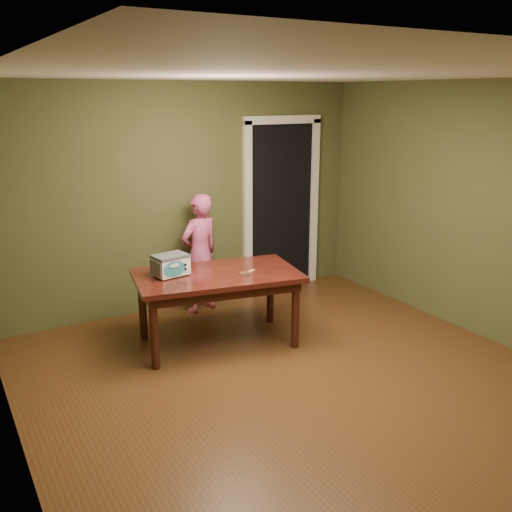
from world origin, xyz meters
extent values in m
plane|color=#513117|center=(0.00, 0.00, 0.00)|extent=(5.00, 5.00, 0.00)
cube|color=#484F2A|center=(0.00, 2.50, 1.30)|extent=(4.50, 0.02, 2.60)
cube|color=#484F2A|center=(-2.25, 0.00, 1.30)|extent=(0.02, 5.00, 2.60)
cube|color=#484F2A|center=(2.25, 0.00, 1.30)|extent=(0.02, 5.00, 2.60)
cube|color=white|center=(0.00, 0.00, 2.60)|extent=(4.50, 5.00, 0.02)
cube|color=black|center=(1.30, 2.80, 1.05)|extent=(0.90, 0.60, 2.10)
cube|color=black|center=(1.30, 2.48, 1.05)|extent=(0.90, 0.02, 2.10)
cube|color=white|center=(0.80, 2.47, 1.05)|extent=(0.10, 0.06, 2.20)
cube|color=white|center=(1.80, 2.47, 1.05)|extent=(0.10, 0.06, 2.20)
cube|color=white|center=(1.30, 2.47, 2.15)|extent=(1.10, 0.06, 0.10)
cube|color=black|center=(-0.23, 1.27, 0.72)|extent=(1.74, 1.18, 0.05)
cube|color=black|center=(-0.23, 1.27, 0.65)|extent=(1.60, 1.04, 0.10)
cylinder|color=black|center=(-0.98, 1.06, 0.35)|extent=(0.08, 0.08, 0.70)
cylinder|color=black|center=(-0.85, 1.75, 0.35)|extent=(0.08, 0.08, 0.70)
cylinder|color=black|center=(0.40, 0.80, 0.35)|extent=(0.08, 0.08, 0.70)
cylinder|color=black|center=(0.53, 1.48, 0.35)|extent=(0.08, 0.08, 0.70)
cylinder|color=#4C4F54|center=(-0.76, 1.32, 0.76)|extent=(0.02, 0.02, 0.01)
cylinder|color=#4C4F54|center=(-0.79, 1.49, 0.76)|extent=(0.02, 0.02, 0.01)
cylinder|color=#4C4F54|center=(-0.51, 1.36, 0.76)|extent=(0.02, 0.02, 0.01)
cylinder|color=#4C4F54|center=(-0.53, 1.53, 0.76)|extent=(0.02, 0.02, 0.01)
cube|color=white|center=(-0.65, 1.42, 0.85)|extent=(0.35, 0.27, 0.18)
cube|color=#4C4F54|center=(-0.65, 1.42, 0.95)|extent=(0.35, 0.28, 0.03)
cube|color=#4C4F54|center=(-0.81, 1.40, 0.85)|extent=(0.05, 0.20, 0.14)
cube|color=#4C4F54|center=(-0.49, 1.45, 0.85)|extent=(0.05, 0.20, 0.14)
ellipsoid|color=teal|center=(-0.66, 1.30, 0.85)|extent=(0.24, 0.05, 0.15)
cylinder|color=black|center=(-0.54, 1.32, 0.87)|extent=(0.02, 0.01, 0.02)
cylinder|color=black|center=(-0.54, 1.32, 0.83)|extent=(0.02, 0.01, 0.02)
cylinder|color=silver|center=(-0.02, 1.08, 0.76)|extent=(0.10, 0.10, 0.02)
cylinder|color=#552C1C|center=(-0.02, 1.08, 0.77)|extent=(0.09, 0.09, 0.01)
cube|color=#D3B95C|center=(0.06, 1.13, 0.75)|extent=(0.17, 0.10, 0.01)
imported|color=#C8527F|center=(0.02, 2.20, 0.69)|extent=(0.57, 0.45, 1.38)
camera|label=1|loc=(-2.59, -3.56, 2.45)|focal=40.00mm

